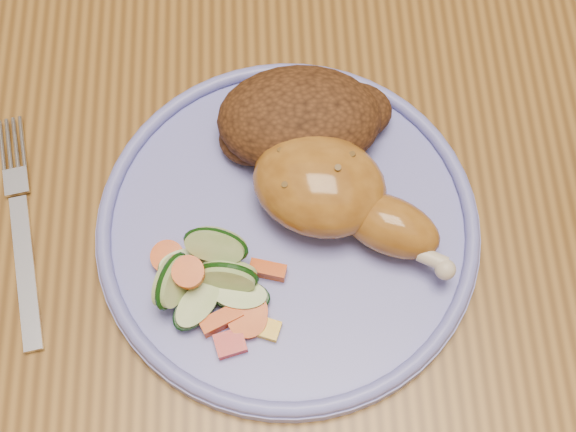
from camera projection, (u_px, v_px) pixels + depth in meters
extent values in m
plane|color=brown|center=(331.00, 335.00, 1.30)|extent=(4.00, 4.00, 0.00)
cube|color=brown|center=(375.00, 82.00, 0.64)|extent=(0.90, 1.40, 0.04)
cylinder|color=#4C2D16|center=(208.00, 76.00, 1.27)|extent=(0.04, 0.04, 0.41)
cylinder|color=#4C2D16|center=(435.00, 68.00, 1.27)|extent=(0.04, 0.04, 0.41)
cylinder|color=#7478D6|center=(288.00, 228.00, 0.56)|extent=(0.26, 0.26, 0.01)
torus|color=#7478D6|center=(288.00, 222.00, 0.55)|extent=(0.26, 0.26, 0.01)
ellipsoid|color=#AD6D24|center=(319.00, 185.00, 0.54)|extent=(0.11, 0.10, 0.05)
ellipsoid|color=#AD6D24|center=(389.00, 225.00, 0.53)|extent=(0.08, 0.07, 0.04)
sphere|color=beige|center=(445.00, 269.00, 0.52)|extent=(0.01, 0.01, 0.01)
ellipsoid|color=#4D2A13|center=(299.00, 119.00, 0.56)|extent=(0.12, 0.08, 0.05)
ellipsoid|color=#4D2A13|center=(352.00, 112.00, 0.57)|extent=(0.06, 0.05, 0.03)
ellipsoid|color=#4D2A13|center=(252.00, 138.00, 0.57)|extent=(0.05, 0.04, 0.02)
cube|color=#A50A05|center=(230.00, 344.00, 0.51)|extent=(0.02, 0.02, 0.01)
cube|color=#E5A507|center=(268.00, 329.00, 0.52)|extent=(0.02, 0.02, 0.01)
cylinder|color=#EC4D07|center=(248.00, 319.00, 0.52)|extent=(0.03, 0.03, 0.01)
cube|color=#EC4D07|center=(268.00, 270.00, 0.53)|extent=(0.03, 0.02, 0.01)
cylinder|color=#EC4D07|center=(168.00, 258.00, 0.54)|extent=(0.02, 0.02, 0.01)
cylinder|color=#EC4D07|center=(188.00, 272.00, 0.51)|extent=(0.02, 0.02, 0.01)
cube|color=#EC4D07|center=(221.00, 320.00, 0.52)|extent=(0.03, 0.02, 0.01)
cylinder|color=#EC4D07|center=(248.00, 312.00, 0.52)|extent=(0.03, 0.03, 0.01)
cylinder|color=#BDD288|center=(218.00, 246.00, 0.52)|extent=(0.04, 0.04, 0.03)
cylinder|color=#BDD288|center=(188.00, 265.00, 0.53)|extent=(0.04, 0.04, 0.02)
cylinder|color=#BDD288|center=(197.00, 304.00, 0.52)|extent=(0.05, 0.05, 0.02)
cylinder|color=#BDD288|center=(228.00, 276.00, 0.52)|extent=(0.04, 0.03, 0.04)
cylinder|color=#BDD288|center=(239.00, 295.00, 0.52)|extent=(0.04, 0.04, 0.01)
cylinder|color=#BDD288|center=(172.00, 281.00, 0.51)|extent=(0.04, 0.04, 0.04)
cylinder|color=#BDD288|center=(214.00, 244.00, 0.52)|extent=(0.04, 0.04, 0.03)
cube|color=silver|center=(26.00, 271.00, 0.55)|extent=(0.03, 0.11, 0.00)
cube|color=silver|center=(16.00, 181.00, 0.57)|extent=(0.03, 0.07, 0.00)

